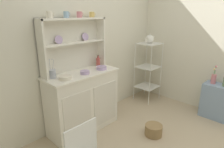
# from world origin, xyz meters

# --- Properties ---
(wall_back) EXTENTS (3.84, 0.05, 2.50)m
(wall_back) POSITION_xyz_m (0.00, 1.62, 1.25)
(wall_back) COLOR silver
(wall_back) RESTS_ON ground
(hutch_cabinet) EXTENTS (1.06, 0.45, 0.88)m
(hutch_cabinet) POSITION_xyz_m (-0.27, 1.37, 0.45)
(hutch_cabinet) COLOR white
(hutch_cabinet) RESTS_ON ground
(hutch_shelf_unit) EXTENTS (0.98, 0.18, 0.73)m
(hutch_shelf_unit) POSITION_xyz_m (-0.27, 1.53, 1.30)
(hutch_shelf_unit) COLOR silver
(hutch_shelf_unit) RESTS_ON hutch_cabinet
(bakers_rack) EXTENTS (0.40, 0.38, 1.13)m
(bakers_rack) POSITION_xyz_m (1.24, 1.28, 0.70)
(bakers_rack) COLOR silver
(bakers_rack) RESTS_ON ground
(side_shelf_blue) EXTENTS (0.28, 0.48, 0.57)m
(side_shelf_blue) POSITION_xyz_m (1.44, 0.04, 0.28)
(side_shelf_blue) COLOR #849EBC
(side_shelf_blue) RESTS_ON ground
(floor_basket) EXTENTS (0.24, 0.24, 0.16)m
(floor_basket) POSITION_xyz_m (0.30, 0.52, 0.08)
(floor_basket) COLOR #93754C
(floor_basket) RESTS_ON ground
(cup_cream_0) EXTENTS (0.09, 0.07, 0.08)m
(cup_cream_0) POSITION_xyz_m (-0.61, 1.49, 1.64)
(cup_cream_0) COLOR silver
(cup_cream_0) RESTS_ON hutch_shelf_unit
(cup_sky_1) EXTENTS (0.08, 0.07, 0.08)m
(cup_sky_1) POSITION_xyz_m (-0.38, 1.49, 1.64)
(cup_sky_1) COLOR #8EB2D1
(cup_sky_1) RESTS_ON hutch_shelf_unit
(cup_rose_2) EXTENTS (0.08, 0.07, 0.08)m
(cup_rose_2) POSITION_xyz_m (-0.17, 1.49, 1.64)
(cup_rose_2) COLOR #D17A84
(cup_rose_2) RESTS_ON hutch_shelf_unit
(cup_gold_3) EXTENTS (0.09, 0.07, 0.08)m
(cup_gold_3) POSITION_xyz_m (0.05, 1.49, 1.64)
(cup_gold_3) COLOR #DBB760
(cup_gold_3) RESTS_ON hutch_shelf_unit
(bowl_mixing_large) EXTENTS (0.16, 0.16, 0.05)m
(bowl_mixing_large) POSITION_xyz_m (-0.58, 1.29, 0.90)
(bowl_mixing_large) COLOR silver
(bowl_mixing_large) RESTS_ON hutch_cabinet
(bowl_floral_medium) EXTENTS (0.13, 0.13, 0.05)m
(bowl_floral_medium) POSITION_xyz_m (-0.27, 1.29, 0.90)
(bowl_floral_medium) COLOR #B79ECC
(bowl_floral_medium) RESTS_ON hutch_cabinet
(bowl_cream_small) EXTENTS (0.15, 0.15, 0.05)m
(bowl_cream_small) POSITION_xyz_m (0.03, 1.29, 0.90)
(bowl_cream_small) COLOR #B79ECC
(bowl_cream_small) RESTS_ON hutch_cabinet
(jam_bottle) EXTENTS (0.06, 0.06, 0.17)m
(jam_bottle) POSITION_xyz_m (0.11, 1.45, 0.95)
(jam_bottle) COLOR #B74C47
(jam_bottle) RESTS_ON hutch_cabinet
(utensil_jar) EXTENTS (0.08, 0.08, 0.25)m
(utensil_jar) POSITION_xyz_m (-0.66, 1.45, 0.93)
(utensil_jar) COLOR #B2B7C6
(utensil_jar) RESTS_ON hutch_cabinet
(porcelain_teapot) EXTENTS (0.24, 0.15, 0.17)m
(porcelain_teapot) POSITION_xyz_m (1.24, 1.28, 1.20)
(porcelain_teapot) COLOR white
(porcelain_teapot) RESTS_ON bakers_rack
(flower_vase) EXTENTS (0.08, 0.08, 0.30)m
(flower_vase) POSITION_xyz_m (1.44, 0.16, 0.67)
(flower_vase) COLOR #D17A84
(flower_vase) RESTS_ON side_shelf_blue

